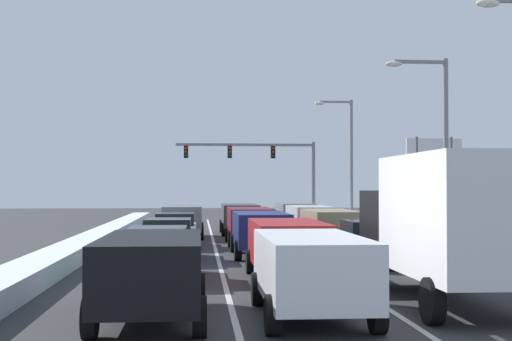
{
  "coord_description": "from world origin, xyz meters",
  "views": [
    {
      "loc": [
        -2.42,
        -7.58,
        2.66
      ],
      "look_at": [
        0.44,
        29.22,
        3.48
      ],
      "focal_mm": 51.83,
      "sensor_mm": 36.0,
      "label": 1
    }
  ],
  "objects": [
    {
      "name": "sedan_green_left_lane_second",
      "position": [
        -3.59,
        13.78,
        0.76
      ],
      "size": [
        2.0,
        4.5,
        1.51
      ],
      "color": "#1E5633",
      "rests_on": "ground"
    },
    {
      "name": "sedan_green_right_lane_second",
      "position": [
        3.39,
        17.27,
        0.76
      ],
      "size": [
        2.0,
        4.5,
        1.51
      ],
      "color": "#1E5633",
      "rests_on": "ground"
    },
    {
      "name": "box_truck_right_lane_nearest",
      "position": [
        3.19,
        8.77,
        1.9
      ],
      "size": [
        2.53,
        7.2,
        3.36
      ],
      "color": "black",
      "rests_on": "ground"
    },
    {
      "name": "sedan_silver_left_lane_fourth",
      "position": [
        -3.44,
        25.13,
        0.76
      ],
      "size": [
        2.0,
        4.5,
        1.51
      ],
      "color": "#B7BABF",
      "rests_on": "ground"
    },
    {
      "name": "suv_white_center_lane_nearest",
      "position": [
        -0.15,
        7.27,
        1.02
      ],
      "size": [
        2.16,
        4.9,
        1.67
      ],
      "color": "silver",
      "rests_on": "ground"
    },
    {
      "name": "suv_maroon_center_lane_fourth",
      "position": [
        -0.04,
        26.67,
        1.02
      ],
      "size": [
        2.16,
        4.9,
        1.67
      ],
      "color": "maroon",
      "rests_on": "ground"
    },
    {
      "name": "suv_gray_right_lane_fifth",
      "position": [
        3.37,
        36.67,
        1.02
      ],
      "size": [
        2.16,
        4.9,
        1.67
      ],
      "color": "slate",
      "rests_on": "ground"
    },
    {
      "name": "street_lamp_right_mid",
      "position": [
        7.52,
        22.49,
        4.82
      ],
      "size": [
        2.66,
        0.36,
        8.03
      ],
      "color": "gray",
      "rests_on": "ground"
    },
    {
      "name": "lane_stripe_between_center_lane_and_left_lane",
      "position": [
        -1.7,
        24.99,
        0.0
      ],
      "size": [
        0.14,
        54.98,
        0.01
      ],
      "primitive_type": "cube",
      "color": "silver",
      "rests_on": "ground"
    },
    {
      "name": "suv_charcoal_center_lane_fifth",
      "position": [
        -0.11,
        33.88,
        1.02
      ],
      "size": [
        2.16,
        4.9,
        1.67
      ],
      "color": "#38383D",
      "rests_on": "ground"
    },
    {
      "name": "suv_black_left_lane_nearest",
      "position": [
        -3.35,
        7.21,
        1.02
      ],
      "size": [
        2.16,
        4.9,
        1.67
      ],
      "color": "black",
      "rests_on": "ground"
    },
    {
      "name": "suv_gray_left_lane_fifth",
      "position": [
        -3.24,
        30.99,
        1.02
      ],
      "size": [
        2.16,
        4.9,
        1.67
      ],
      "color": "slate",
      "rests_on": "ground"
    },
    {
      "name": "suv_red_center_lane_second",
      "position": [
        0.12,
        13.33,
        1.02
      ],
      "size": [
        2.16,
        4.9,
        1.67
      ],
      "color": "maroon",
      "rests_on": "ground"
    },
    {
      "name": "ground_plane",
      "position": [
        0.0,
        19.99,
        0.0
      ],
      "size": [
        129.95,
        129.95,
        0.0
      ],
      "primitive_type": "plane",
      "color": "#333335"
    },
    {
      "name": "sedan_tan_left_lane_third",
      "position": [
        -3.53,
        19.33,
        0.76
      ],
      "size": [
        2.0,
        4.5,
        1.51
      ],
      "color": "#937F60",
      "rests_on": "ground"
    },
    {
      "name": "snow_bank_left_shoulder",
      "position": [
        -7.0,
        24.99,
        0.29
      ],
      "size": [
        1.31,
        54.98,
        0.59
      ],
      "primitive_type": "cube",
      "color": "silver",
      "rests_on": "ground"
    },
    {
      "name": "suv_silver_right_lane_fourth",
      "position": [
        3.28,
        29.93,
        1.02
      ],
      "size": [
        2.16,
        4.9,
        1.67
      ],
      "color": "#B7BABF",
      "rests_on": "ground"
    },
    {
      "name": "snow_bank_right_shoulder",
      "position": [
        7.0,
        24.99,
        0.33
      ],
      "size": [
        1.31,
        54.98,
        0.66
      ],
      "primitive_type": "cube",
      "color": "silver",
      "rests_on": "ground"
    },
    {
      "name": "suv_navy_center_lane_third",
      "position": [
        -0.05,
        20.65,
        1.02
      ],
      "size": [
        2.16,
        4.9,
        1.67
      ],
      "color": "navy",
      "rests_on": "ground"
    },
    {
      "name": "lane_stripe_between_right_lane_and_center_lane",
      "position": [
        1.7,
        24.99,
        0.0
      ],
      "size": [
        0.14,
        54.98,
        0.01
      ],
      "primitive_type": "cube",
      "color": "silver",
      "rests_on": "ground"
    },
    {
      "name": "suv_tan_right_lane_third",
      "position": [
        3.16,
        23.3,
        1.02
      ],
      "size": [
        2.16,
        4.9,
        1.67
      ],
      "color": "#937F60",
      "rests_on": "ground"
    },
    {
      "name": "traffic_light_gantry",
      "position": [
        2.77,
        49.97,
        4.74
      ],
      "size": [
        10.94,
        0.47,
        6.2
      ],
      "color": "slate",
      "rests_on": "ground"
    },
    {
      "name": "street_lamp_right_far",
      "position": [
        7.72,
        42.48,
        5.14
      ],
      "size": [
        2.66,
        0.36,
        8.65
      ],
      "color": "gray",
      "rests_on": "ground"
    },
    {
      "name": "roadside_sign_right",
      "position": [
        10.89,
        33.28,
        4.02
      ],
      "size": [
        3.2,
        0.16,
        5.5
      ],
      "color": "#59595B",
      "rests_on": "ground"
    }
  ]
}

